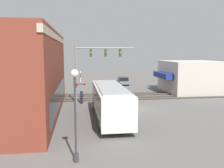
{
  "coord_description": "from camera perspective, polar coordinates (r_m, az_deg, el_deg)",
  "views": [
    {
      "loc": [
        -25.62,
        5.49,
        5.97
      ],
      "look_at": [
        4.54,
        1.51,
        2.12
      ],
      "focal_mm": 40.0,
      "sensor_mm": 36.0,
      "label": 1
    }
  ],
  "objects": [
    {
      "name": "rail_track_near",
      "position": [
        32.64,
        2.31,
        -3.28
      ],
      "size": [
        2.6,
        60.0,
        0.15
      ],
      "color": "#332D28",
      "rests_on": "ground"
    },
    {
      "name": "pedestrian_at_crossing",
      "position": [
        29.43,
        -6.95,
        -2.85
      ],
      "size": [
        0.34,
        0.34,
        1.68
      ],
      "color": "black",
      "rests_on": "ground"
    },
    {
      "name": "traffic_signal_gantry",
      "position": [
        29.36,
        -4.14,
        5.46
      ],
      "size": [
        0.42,
        7.03,
        6.88
      ],
      "color": "gray",
      "rests_on": "ground"
    },
    {
      "name": "rail_track_far",
      "position": [
        35.75,
        1.43,
        -2.35
      ],
      "size": [
        2.6,
        60.0,
        0.15
      ],
      "color": "#332D28",
      "rests_on": "ground"
    },
    {
      "name": "shop_building",
      "position": [
        39.74,
        17.63,
        1.64
      ],
      "size": [
        8.56,
        9.03,
        4.68
      ],
      "color": "beige",
      "rests_on": "ground"
    },
    {
      "name": "crossing_signal",
      "position": [
        29.36,
        -7.19,
        -0.03
      ],
      "size": [
        1.41,
        1.18,
        3.81
      ],
      "color": "gray",
      "rests_on": "ground"
    },
    {
      "name": "city_bus",
      "position": [
        22.41,
        -0.47,
        -3.85
      ],
      "size": [
        10.9,
        2.59,
        3.02
      ],
      "color": "white",
      "rests_on": "ground"
    },
    {
      "name": "parked_car_red",
      "position": [
        38.18,
        0.53,
        -0.77
      ],
      "size": [
        4.81,
        1.82,
        1.41
      ],
      "color": "#B21E19",
      "rests_on": "ground"
    },
    {
      "name": "streetlamp",
      "position": [
        13.51,
        -8.41,
        -5.4
      ],
      "size": [
        0.44,
        0.44,
        5.1
      ],
      "color": "#38383A",
      "rests_on": "ground"
    },
    {
      "name": "parked_car_grey",
      "position": [
        46.63,
        2.53,
        0.68
      ],
      "size": [
        4.35,
        1.82,
        1.43
      ],
      "color": "slate",
      "rests_on": "ground"
    },
    {
      "name": "ground_plane",
      "position": [
        26.88,
        4.49,
        -5.64
      ],
      "size": [
        120.0,
        120.0,
        0.0
      ],
      "primitive_type": "plane",
      "color": "#605E5B"
    },
    {
      "name": "brick_building",
      "position": [
        25.19,
        -21.61,
        2.11
      ],
      "size": [
        19.35,
        8.35,
        7.9
      ],
      "color": "brown",
      "rests_on": "ground"
    }
  ]
}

